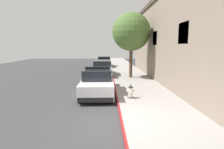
# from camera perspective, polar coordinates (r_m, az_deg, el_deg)

# --- Properties ---
(ground_plane) EXTENTS (29.06, 60.00, 0.20)m
(ground_plane) POSITION_cam_1_polar(r_m,az_deg,el_deg) (17.42, -13.97, -1.75)
(ground_plane) COLOR #353538
(sidewalk_pavement) EXTENTS (3.32, 60.00, 0.17)m
(sidewalk_pavement) POSITION_cam_1_polar(r_m,az_deg,el_deg) (17.12, 6.02, -1.09)
(sidewalk_pavement) COLOR gray
(sidewalk_pavement) RESTS_ON ground
(curb_painted_edge) EXTENTS (0.08, 60.00, 0.17)m
(curb_painted_edge) POSITION_cam_1_polar(r_m,az_deg,el_deg) (16.98, 0.32, -1.12)
(curb_painted_edge) COLOR maroon
(curb_painted_edge) RESTS_ON ground
(storefront_building) EXTENTS (5.45, 20.88, 6.87)m
(storefront_building) POSITION_cam_1_polar(r_m,az_deg,el_deg) (16.87, 21.49, 9.70)
(storefront_building) COLOR gray
(storefront_building) RESTS_ON ground
(police_cruiser) EXTENTS (1.94, 4.84, 1.68)m
(police_cruiser) POSITION_cam_1_polar(r_m,az_deg,el_deg) (11.55, -4.33, -2.33)
(police_cruiser) COLOR white
(police_cruiser) RESTS_ON ground
(parked_car_silver_ahead) EXTENTS (1.94, 4.84, 1.56)m
(parked_car_silver_ahead) POSITION_cam_1_polar(r_m,az_deg,el_deg) (18.54, -2.91, 1.71)
(parked_car_silver_ahead) COLOR #B2B5BA
(parked_car_silver_ahead) RESTS_ON ground
(parked_car_dark_far) EXTENTS (1.94, 4.84, 1.56)m
(parked_car_dark_far) POSITION_cam_1_polar(r_m,az_deg,el_deg) (26.48, -2.34, 3.71)
(parked_car_dark_far) COLOR black
(parked_car_dark_far) RESTS_ON ground
(fire_hydrant) EXTENTS (0.44, 0.40, 0.76)m
(fire_hydrant) POSITION_cam_1_polar(r_m,az_deg,el_deg) (10.16, 5.61, -5.11)
(fire_hydrant) COLOR #4C4C51
(fire_hydrant) RESTS_ON sidewalk_pavement
(street_tree) EXTENTS (3.32, 3.32, 5.67)m
(street_tree) POSITION_cam_1_polar(r_m,az_deg,el_deg) (16.89, 5.83, 12.66)
(street_tree) COLOR brown
(street_tree) RESTS_ON sidewalk_pavement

